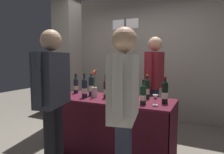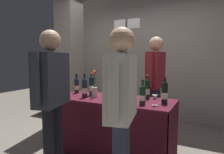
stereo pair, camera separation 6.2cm
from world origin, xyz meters
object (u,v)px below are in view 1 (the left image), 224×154
flower_vase (94,89)px  booth_signpost (125,62)px  wine_glass_near_vendor (155,98)px  concrete_pillar (67,39)px  taster_foreground_right (52,90)px  tasting_table (112,116)px  display_bottle_0 (128,92)px  vendor_presenter (154,77)px  featured_wine_bottle (165,92)px

flower_vase → booth_signpost: 1.09m
flower_vase → wine_glass_near_vendor: bearing=-6.3°
concrete_pillar → taster_foreground_right: bearing=-56.3°
tasting_table → wine_glass_near_vendor: 0.73m
display_bottle_0 → booth_signpost: booth_signpost is taller
flower_vase → vendor_presenter: (0.65, 0.87, 0.12)m
tasting_table → display_bottle_0: display_bottle_0 is taller
display_bottle_0 → wine_glass_near_vendor: bearing=3.2°
concrete_pillar → wine_glass_near_vendor: size_ratio=27.56×
flower_vase → tasting_table: bearing=6.4°
tasting_table → featured_wine_bottle: bearing=0.6°
tasting_table → taster_foreground_right: 0.98m
taster_foreground_right → wine_glass_near_vendor: bearing=-69.9°
wine_glass_near_vendor → booth_signpost: size_ratio=0.06×
display_bottle_0 → tasting_table: bearing=153.6°
concrete_pillar → booth_signpost: (1.29, 0.05, -0.46)m
concrete_pillar → vendor_presenter: concrete_pillar is taller
flower_vase → taster_foreground_right: 0.77m
display_bottle_0 → vendor_presenter: (0.09, 0.99, 0.09)m
wine_glass_near_vendor → concrete_pillar: bearing=153.4°
featured_wine_bottle → vendor_presenter: size_ratio=0.20×
wine_glass_near_vendor → booth_signpost: bearing=126.9°
featured_wine_bottle → taster_foreground_right: (-1.07, -0.80, 0.07)m
concrete_pillar → flower_vase: concrete_pillar is taller
concrete_pillar → featured_wine_bottle: bearing=-22.7°
booth_signpost → display_bottle_0: bearing=-66.0°
display_bottle_0 → taster_foreground_right: size_ratio=0.20×
tasting_table → featured_wine_bottle: 0.82m
tasting_table → taster_foreground_right: size_ratio=1.02×
tasting_table → featured_wine_bottle: featured_wine_bottle is taller
display_bottle_0 → flower_vase: size_ratio=0.85×
wine_glass_near_vendor → taster_foreground_right: taster_foreground_right is taller
wine_glass_near_vendor → display_bottle_0: bearing=-176.8°
concrete_pillar → display_bottle_0: size_ratio=10.43×
concrete_pillar → vendor_presenter: bearing=-3.0°
booth_signpost → tasting_table: bearing=-78.2°
concrete_pillar → booth_signpost: bearing=2.4°
vendor_presenter → booth_signpost: booth_signpost is taller
featured_wine_bottle → taster_foreground_right: taster_foreground_right is taller
wine_glass_near_vendor → booth_signpost: (-0.84, 1.12, 0.40)m
featured_wine_bottle → flower_vase: (-0.99, -0.04, -0.03)m
concrete_pillar → wine_glass_near_vendor: bearing=-26.6°
featured_wine_bottle → flower_vase: flower_vase is taller
featured_wine_bottle → vendor_presenter: (-0.33, 0.83, 0.09)m
flower_vase → taster_foreground_right: bearing=-96.1°
booth_signpost → vendor_presenter: bearing=-14.5°
vendor_presenter → taster_foreground_right: vendor_presenter is taller
booth_signpost → concrete_pillar: bearing=-177.6°
tasting_table → vendor_presenter: size_ratio=1.00×
wine_glass_near_vendor → taster_foreground_right: bearing=-146.2°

